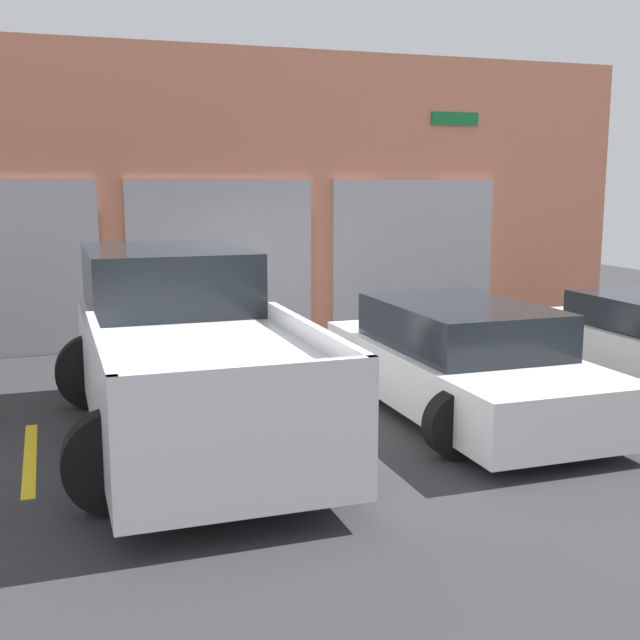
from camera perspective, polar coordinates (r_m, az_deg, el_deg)
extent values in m
plane|color=#2D2D30|center=(10.61, -2.47, -4.62)|extent=(28.00, 28.00, 0.00)
cube|color=#D17A5B|center=(13.47, -6.54, 8.66)|extent=(14.47, 0.60, 4.76)
cube|color=#ADADB2|center=(13.16, -6.99, 4.07)|extent=(3.03, 0.08, 2.68)
cube|color=#ADADB2|center=(14.26, 6.68, 4.52)|extent=(3.03, 0.08, 2.68)
cube|color=#197238|center=(14.58, 9.58, 13.94)|extent=(0.90, 0.03, 0.22)
cube|color=white|center=(8.28, -9.26, -3.79)|extent=(1.96, 5.22, 0.95)
cube|color=#1E2328|center=(9.54, -10.84, 2.99)|extent=(1.80, 2.35, 0.70)
cube|color=white|center=(6.92, -15.43, -1.93)|extent=(0.08, 2.87, 0.18)
cube|color=white|center=(7.26, -0.49, -1.02)|extent=(0.08, 2.87, 0.18)
cube|color=white|center=(5.70, -5.06, -4.11)|extent=(1.96, 0.08, 0.18)
cylinder|color=black|center=(9.83, -15.81, -3.55)|extent=(0.87, 0.22, 0.87)
cylinder|color=black|center=(10.05, -5.87, -2.92)|extent=(0.87, 0.22, 0.87)
cylinder|color=black|center=(6.72, -14.26, -9.72)|extent=(0.87, 0.22, 0.87)
cylinder|color=black|center=(7.05, 0.12, -8.47)|extent=(0.87, 0.22, 0.87)
cube|color=white|center=(9.37, 10.18, -3.83)|extent=(1.80, 4.30, 0.61)
cube|color=#1E2328|center=(9.34, 9.96, -0.35)|extent=(1.58, 2.37, 0.51)
cylinder|color=black|center=(10.24, 2.65, -3.19)|extent=(0.68, 0.22, 0.68)
cylinder|color=black|center=(10.90, 10.42, -2.54)|extent=(0.68, 0.22, 0.68)
cylinder|color=black|center=(7.90, 9.79, -7.30)|extent=(0.68, 0.22, 0.68)
cylinder|color=black|center=(8.75, 18.98, -6.02)|extent=(0.68, 0.22, 0.68)
cylinder|color=black|center=(11.86, 16.65, -1.97)|extent=(0.61, 0.22, 0.61)
cube|color=gold|center=(8.38, -19.92, -9.17)|extent=(0.12, 2.20, 0.01)
cube|color=gold|center=(8.85, 1.05, -7.53)|extent=(0.12, 2.20, 0.01)
cube|color=gold|center=(10.31, 17.82, -5.49)|extent=(0.12, 2.20, 0.01)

